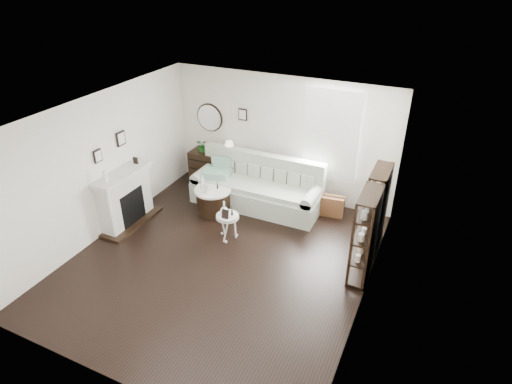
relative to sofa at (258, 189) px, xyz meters
The scene contains 18 objects.
room 1.70m from the sofa, 32.07° to the left, with size 5.50×5.50×5.50m.
fireplace 2.74m from the sofa, 139.18° to the right, with size 0.50×1.40×1.84m.
shelf_unit_far 2.67m from the sofa, 11.73° to the right, with size 0.30×0.80×1.60m.
shelf_unit_near 2.98m from the sofa, 29.10° to the right, with size 0.30×0.80×1.60m.
sofa is the anchor object (origin of this frame).
quilt 0.96m from the sofa, behind, with size 0.55×0.45×0.14m, color #28945F.
suitcase 1.54m from the sofa, ahead, with size 0.66×0.22×0.44m, color brown.
dresser 1.29m from the sofa, 162.73° to the left, with size 1.23×0.53×0.82m.
table_lamp 1.15m from the sofa, 156.33° to the left, with size 0.23×0.23×0.36m, color beige, non-canonical shape.
potted_plant 1.69m from the sofa, 167.81° to the left, with size 0.27×0.24×0.30m, color #1D5D1A.
drum_table 0.99m from the sofa, 136.15° to the right, with size 0.77×0.77×0.54m.
pedestal_table 1.43m from the sofa, 88.75° to the right, with size 0.43×0.43×0.52m.
eiffel_drum 0.93m from the sofa, 134.81° to the right, with size 0.10×0.10×0.17m, color black, non-canonical shape.
bottle_drum 1.24m from the sofa, 139.62° to the right, with size 0.08×0.08×0.33m, color silver.
card_frame_drum 1.20m from the sofa, 131.11° to the right, with size 0.14×0.01×0.18m, color white.
eiffel_ped 1.43m from the sofa, 85.25° to the right, with size 0.10×0.10×0.18m, color black, non-canonical shape.
flask_ped 1.44m from the sofa, 91.80° to the right, with size 0.14×0.14×0.27m, color silver, non-canonical shape.
card_frame_ped 1.56m from the sofa, 88.14° to the right, with size 0.14×0.01×0.18m, color black.
Camera 1 is at (3.13, -5.27, 4.82)m, focal length 30.00 mm.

